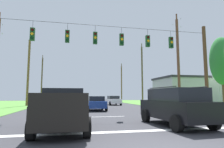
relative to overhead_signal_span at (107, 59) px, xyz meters
name	(u,v)px	position (x,y,z in m)	size (l,w,h in m)	color
stop_bar_stripe	(132,131)	(0.08, -5.94, -4.43)	(15.18, 0.45, 0.01)	white
lane_dash_0	(108,117)	(0.08, 0.06, -4.43)	(0.15, 2.50, 0.01)	white
lane_dash_1	(96,109)	(0.08, 7.85, -4.43)	(0.15, 2.50, 0.01)	white
lane_dash_2	(91,106)	(0.08, 13.98, -4.43)	(0.15, 2.50, 0.01)	white
lane_dash_3	(89,105)	(0.08, 18.49, -4.43)	(0.15, 2.50, 0.01)	white
lane_dash_4	(85,102)	(0.08, 29.57, -4.43)	(0.15, 2.50, 0.01)	white
overhead_signal_span	(107,59)	(0.00, 0.00, 0.00)	(17.76, 0.31, 7.72)	brown
pickup_truck	(63,109)	(-3.02, -4.96, -3.47)	(2.30, 5.41, 1.95)	black
suv_black	(175,106)	(2.85, -4.90, -3.37)	(2.41, 4.89, 2.05)	black
distant_car_crossing_white	(54,102)	(-5.00, 11.73, -3.64)	(2.16, 4.37, 1.52)	silver
distant_car_oncoming	(96,103)	(-0.14, 6.23, -3.64)	(2.07, 4.33, 1.52)	navy
distant_car_far_parked	(113,100)	(4.04, 17.12, -3.64)	(2.22, 4.40, 1.52)	silver
utility_pole_mid_right	(178,61)	(9.39, 5.47, 1.15)	(0.32, 1.87, 11.38)	brown
utility_pole_far_right	(142,74)	(9.51, 17.72, 0.96)	(0.28, 1.79, 11.09)	brown
utility_pole_near_left	(122,83)	(8.94, 30.55, 0.12)	(0.28, 1.87, 9.46)	brown
utility_pole_distant_right	(28,71)	(-9.55, 16.84, 0.98)	(0.33, 2.00, 10.98)	brown
utility_pole_distant_left	(42,79)	(-9.60, 30.04, 0.76)	(0.29, 1.85, 10.75)	brown
tree_roadside_far_right	(222,61)	(12.97, 2.88, 0.83)	(2.44, 2.44, 7.89)	brown
roadside_store	(200,91)	(17.12, 12.40, -2.22)	(13.44, 7.80, 4.89)	#B2B2B7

